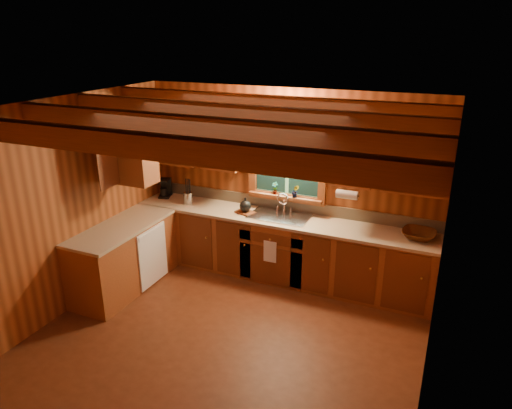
{
  "coord_description": "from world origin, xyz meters",
  "views": [
    {
      "loc": [
        2.1,
        -4.01,
        3.29
      ],
      "look_at": [
        0.0,
        0.8,
        1.35
      ],
      "focal_mm": 33.11,
      "sensor_mm": 36.0,
      "label": 1
    }
  ],
  "objects_px": {
    "sink": "(279,220)",
    "coffee_maker": "(165,188)",
    "wicker_basket": "(419,235)",
    "cutting_board": "(245,212)"
  },
  "relations": [
    {
      "from": "sink",
      "to": "coffee_maker",
      "type": "height_order",
      "value": "sink"
    },
    {
      "from": "cutting_board",
      "to": "sink",
      "type": "bearing_deg",
      "value": 26.87
    },
    {
      "from": "coffee_maker",
      "to": "wicker_basket",
      "type": "height_order",
      "value": "coffee_maker"
    },
    {
      "from": "wicker_basket",
      "to": "cutting_board",
      "type": "bearing_deg",
      "value": -178.09
    },
    {
      "from": "sink",
      "to": "coffee_maker",
      "type": "distance_m",
      "value": 1.91
    },
    {
      "from": "sink",
      "to": "wicker_basket",
      "type": "height_order",
      "value": "sink"
    },
    {
      "from": "cutting_board",
      "to": "wicker_basket",
      "type": "relative_size",
      "value": 0.63
    },
    {
      "from": "sink",
      "to": "wicker_basket",
      "type": "relative_size",
      "value": 2.02
    },
    {
      "from": "cutting_board",
      "to": "wicker_basket",
      "type": "xyz_separation_m",
      "value": [
        2.3,
        0.08,
        0.04
      ]
    },
    {
      "from": "coffee_maker",
      "to": "cutting_board",
      "type": "distance_m",
      "value": 1.43
    }
  ]
}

